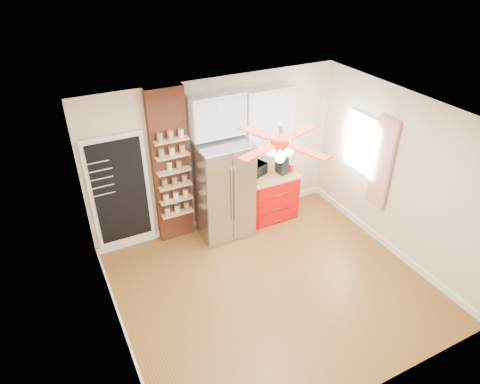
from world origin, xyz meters
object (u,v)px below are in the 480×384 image
red_cabinet (270,195)px  pantry_jar_oats (169,166)px  canister_left (291,168)px  toaster_oven (255,170)px  fridge (223,189)px  ceiling_fan (280,142)px  coffee_maker (282,165)px

red_cabinet → pantry_jar_oats: pantry_jar_oats is taller
canister_left → pantry_jar_oats: (-2.20, 0.19, 0.47)m
toaster_oven → canister_left: size_ratio=2.82×
fridge → ceiling_fan: ceiling_fan is taller
fridge → ceiling_fan: 2.25m
coffee_maker → fridge: bearing=175.7°
ceiling_fan → canister_left: 2.53m
ceiling_fan → pantry_jar_oats: size_ratio=9.92×
fridge → red_cabinet: bearing=3.0°
ceiling_fan → canister_left: (1.29, 1.62, -1.45)m
coffee_maker → pantry_jar_oats: 2.07m
ceiling_fan → coffee_maker: ceiling_fan is taller
canister_left → pantry_jar_oats: bearing=175.0°
red_cabinet → toaster_oven: toaster_oven is taller
red_cabinet → ceiling_fan: bearing=-118.7°
fridge → toaster_oven: (0.70, 0.16, 0.13)m
toaster_oven → coffee_maker: coffee_maker is taller
toaster_oven → canister_left: bearing=-36.1°
canister_left → coffee_maker: bearing=169.9°
coffee_maker → canister_left: (0.17, -0.03, -0.08)m
ceiling_fan → pantry_jar_oats: bearing=116.6°
red_cabinet → ceiling_fan: (-0.92, -1.68, 1.97)m
red_cabinet → toaster_oven: 0.63m
fridge → canister_left: bearing=-0.6°
toaster_oven → ceiling_fan: bearing=-130.9°
fridge → pantry_jar_oats: (-0.86, 0.18, 0.57)m
red_cabinet → fridge: bearing=-177.0°
fridge → toaster_oven: bearing=12.9°
canister_left → pantry_jar_oats: 2.25m
fridge → toaster_oven: size_ratio=4.49×
red_cabinet → pantry_jar_oats: 2.08m
fridge → red_cabinet: 1.06m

